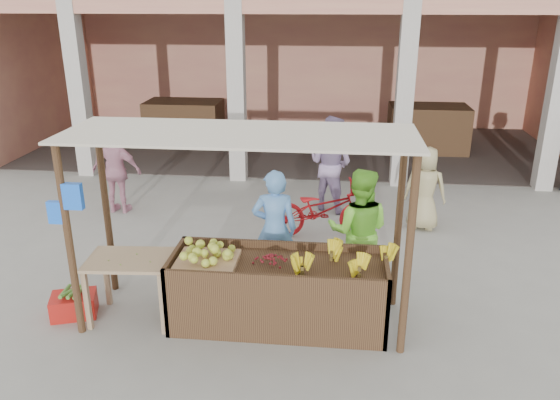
# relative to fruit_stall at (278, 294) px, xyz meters

# --- Properties ---
(ground) EXTENTS (60.00, 60.00, 0.00)m
(ground) POSITION_rel_fruit_stall_xyz_m (-0.50, 0.00, -0.40)
(ground) COLOR gray
(ground) RESTS_ON ground
(market_building) EXTENTS (14.40, 6.40, 4.20)m
(market_building) POSITION_rel_fruit_stall_xyz_m (-0.45, 8.93, 2.30)
(market_building) COLOR tan
(market_building) RESTS_ON ground
(fruit_stall) EXTENTS (2.60, 0.95, 0.80)m
(fruit_stall) POSITION_rel_fruit_stall_xyz_m (0.00, 0.00, 0.00)
(fruit_stall) COLOR #513820
(fruit_stall) RESTS_ON ground
(stall_awning) EXTENTS (4.09, 1.35, 2.39)m
(stall_awning) POSITION_rel_fruit_stall_xyz_m (-0.51, 0.06, 1.58)
(stall_awning) COLOR #513820
(stall_awning) RESTS_ON ground
(banana_heap) EXTENTS (1.12, 0.61, 0.20)m
(banana_heap) POSITION_rel_fruit_stall_xyz_m (0.76, -0.01, 0.50)
(banana_heap) COLOR yellow
(banana_heap) RESTS_ON fruit_stall
(melon_tray) EXTENTS (0.73, 0.63, 0.20)m
(melon_tray) POSITION_rel_fruit_stall_xyz_m (-0.86, -0.06, 0.49)
(melon_tray) COLOR #AB7F58
(melon_tray) RESTS_ON fruit_stall
(berry_heap) EXTENTS (0.47, 0.38, 0.15)m
(berry_heap) POSITION_rel_fruit_stall_xyz_m (-0.07, 0.00, 0.47)
(berry_heap) COLOR maroon
(berry_heap) RESTS_ON fruit_stall
(side_table) EXTENTS (1.08, 0.76, 0.83)m
(side_table) POSITION_rel_fruit_stall_xyz_m (-1.80, -0.09, 0.29)
(side_table) COLOR tan
(side_table) RESTS_ON ground
(papaya_pile) EXTENTS (0.65, 0.37, 0.19)m
(papaya_pile) POSITION_rel_fruit_stall_xyz_m (-1.80, -0.09, 0.53)
(papaya_pile) COLOR #40872C
(papaya_pile) RESTS_ON side_table
(red_crate) EXTENTS (0.64, 0.54, 0.28)m
(red_crate) POSITION_rel_fruit_stall_xyz_m (-2.60, -0.10, -0.26)
(red_crate) COLOR #AF1812
(red_crate) RESTS_ON ground
(plantain_bundle) EXTENTS (0.41, 0.29, 0.08)m
(plantain_bundle) POSITION_rel_fruit_stall_xyz_m (-2.60, -0.10, -0.08)
(plantain_bundle) COLOR #50822F
(plantain_bundle) RESTS_ON red_crate
(produce_sacks) EXTENTS (1.08, 0.81, 0.66)m
(produce_sacks) POSITION_rel_fruit_stall_xyz_m (2.36, 5.47, -0.07)
(produce_sacks) COLOR maroon
(produce_sacks) RESTS_ON ground
(vendor_blue) EXTENTS (0.73, 0.57, 1.80)m
(vendor_blue) POSITION_rel_fruit_stall_xyz_m (-0.16, 0.95, 0.50)
(vendor_blue) COLOR #5C96DB
(vendor_blue) RESTS_ON ground
(vendor_green) EXTENTS (0.93, 0.60, 1.84)m
(vendor_green) POSITION_rel_fruit_stall_xyz_m (0.98, 0.94, 0.52)
(vendor_green) COLOR #74CE35
(vendor_green) RESTS_ON ground
(motorcycle) EXTENTS (0.91, 1.99, 1.00)m
(motorcycle) POSITION_rel_fruit_stall_xyz_m (0.44, 2.69, 0.10)
(motorcycle) COLOR #A91216
(motorcycle) RESTS_ON ground
(shopper_b) EXTENTS (1.04, 0.61, 1.71)m
(shopper_b) POSITION_rel_fruit_stall_xyz_m (-3.38, 3.43, 0.46)
(shopper_b) COLOR #C68599
(shopper_b) RESTS_ON ground
(shopper_c) EXTENTS (0.88, 0.70, 1.61)m
(shopper_c) POSITION_rel_fruit_stall_xyz_m (2.18, 3.24, 0.41)
(shopper_c) COLOR tan
(shopper_c) RESTS_ON ground
(shopper_f) EXTENTS (1.11, 0.96, 1.97)m
(shopper_f) POSITION_rel_fruit_stall_xyz_m (0.55, 4.01, 0.58)
(shopper_f) COLOR #937AA3
(shopper_f) RESTS_ON ground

